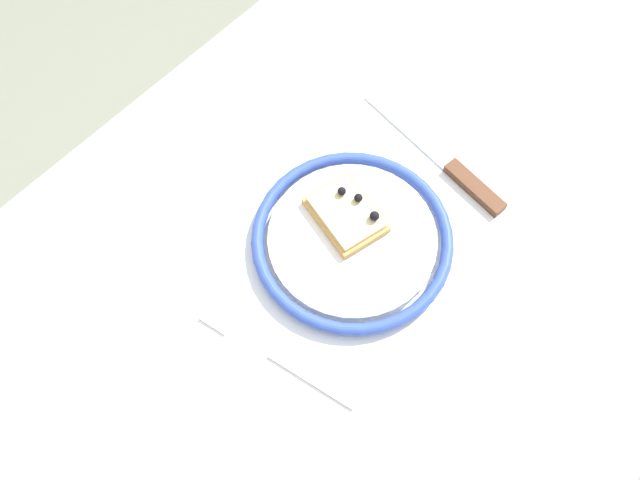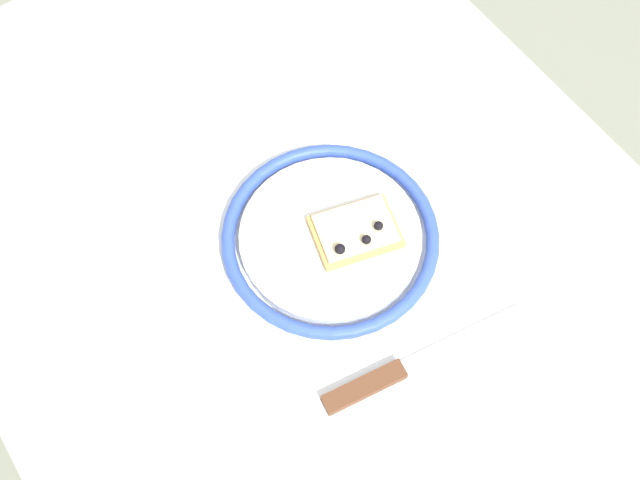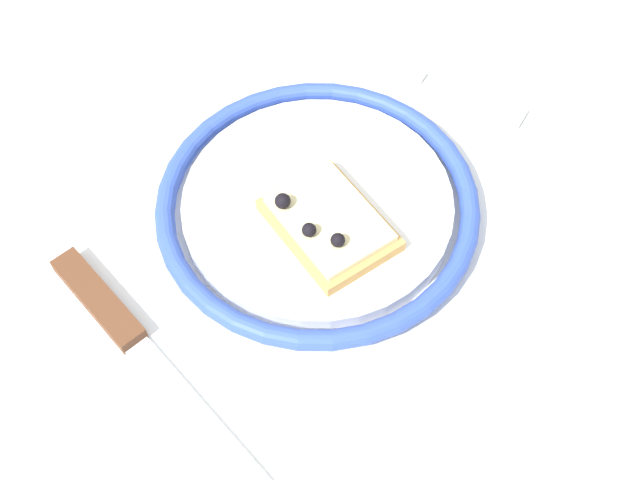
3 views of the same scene
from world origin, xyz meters
The scene contains 5 objects.
dining_table centered at (0.00, 0.00, 0.62)m, with size 1.14×0.75×0.71m.
plate centered at (-0.04, 0.02, 0.72)m, with size 0.24×0.24×0.02m.
pizza_slice_near centered at (-0.02, 0.04, 0.73)m, with size 0.09×0.11×0.03m.
knife centered at (0.13, -0.02, 0.71)m, with size 0.05×0.24×0.01m.
fork centered at (-0.20, -0.01, 0.71)m, with size 0.05×0.20×0.00m.
Camera 3 is at (0.23, 0.24, 1.20)m, focal length 44.84 mm.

